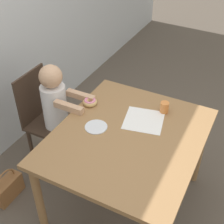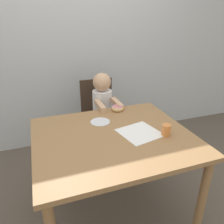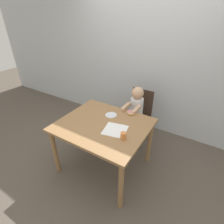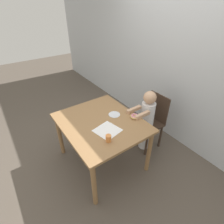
# 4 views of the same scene
# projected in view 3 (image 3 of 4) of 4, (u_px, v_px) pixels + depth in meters

# --- Properties ---
(ground_plane) EXTENTS (12.00, 12.00, 0.00)m
(ground_plane) POSITION_uv_depth(u_px,v_px,m) (105.00, 165.00, 2.68)
(ground_plane) COLOR brown
(wall_back) EXTENTS (8.00, 0.05, 2.50)m
(wall_back) POSITION_uv_depth(u_px,v_px,m) (146.00, 63.00, 3.05)
(wall_back) COLOR silver
(wall_back) RESTS_ON ground_plane
(dining_table) EXTENTS (1.16, 1.00, 0.76)m
(dining_table) POSITION_uv_depth(u_px,v_px,m) (103.00, 130.00, 2.34)
(dining_table) COLOR olive
(dining_table) RESTS_ON ground_plane
(chair) EXTENTS (0.37, 0.39, 0.92)m
(chair) POSITION_uv_depth(u_px,v_px,m) (138.00, 116.00, 3.00)
(chair) COLOR #38281E
(chair) RESTS_ON ground_plane
(child_figure) EXTENTS (0.22, 0.44, 1.05)m
(child_figure) POSITION_uv_depth(u_px,v_px,m) (136.00, 115.00, 2.87)
(child_figure) COLOR white
(child_figure) RESTS_ON ground_plane
(donut) EXTENTS (0.11, 0.11, 0.05)m
(donut) POSITION_uv_depth(u_px,v_px,m) (131.00, 112.00, 2.50)
(donut) COLOR #DBB270
(donut) RESTS_ON dining_table
(napkin) EXTENTS (0.33, 0.33, 0.00)m
(napkin) POSITION_uv_depth(u_px,v_px,m) (115.00, 130.00, 2.18)
(napkin) COLOR white
(napkin) RESTS_ON dining_table
(handbag) EXTENTS (0.27, 0.11, 0.30)m
(handbag) POSITION_uv_depth(u_px,v_px,m) (113.00, 123.00, 3.47)
(handbag) COLOR brown
(handbag) RESTS_ON ground_plane
(cup) EXTENTS (0.07, 0.07, 0.09)m
(cup) POSITION_uv_depth(u_px,v_px,m) (123.00, 136.00, 2.01)
(cup) COLOR orange
(cup) RESTS_ON dining_table
(plate) EXTENTS (0.16, 0.16, 0.01)m
(plate) POSITION_uv_depth(u_px,v_px,m) (111.00, 115.00, 2.48)
(plate) COLOR silver
(plate) RESTS_ON dining_table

